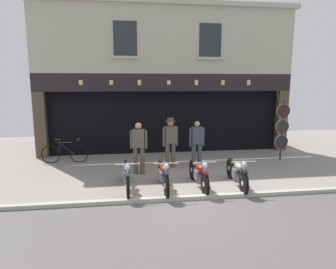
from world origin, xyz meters
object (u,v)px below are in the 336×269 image
object	(u,v)px
motorcycle_left	(127,175)
shopkeeper_center	(170,140)
salesman_left	(139,146)
salesman_right	(197,142)
motorcycle_center_left	(164,175)
motorcycle_center_right	(237,172)
motorcycle_center	(199,173)
leaning_bicycle	(65,153)
tyre_sign_pole	(282,127)
advert_board_near	(135,108)

from	to	relation	value
motorcycle_left	shopkeeper_center	xyz separation A→B (m)	(1.52, 2.03, 0.55)
salesman_left	shopkeeper_center	xyz separation A→B (m)	(1.12, 0.61, 0.04)
motorcycle_left	shopkeeper_center	size ratio (longest dim) A/B	1.19
salesman_left	salesman_right	distance (m)	2.14
motorcycle_center_left	motorcycle_center_right	xyz separation A→B (m)	(2.12, 0.02, -0.01)
motorcycle_center	leaning_bicycle	xyz separation A→B (m)	(-4.30, 3.26, -0.05)
motorcycle_center_left	salesman_right	size ratio (longest dim) A/B	1.22
motorcycle_center	motorcycle_center_right	size ratio (longest dim) A/B	0.95
motorcycle_center	salesman_left	bearing A→B (deg)	-44.10
leaning_bicycle	tyre_sign_pole	bearing A→B (deg)	86.05
motorcycle_center_left	motorcycle_center	bearing A→B (deg)	-175.18
tyre_sign_pole	salesman_right	bearing A→B (deg)	-172.31
motorcycle_center	motorcycle_center_left	bearing A→B (deg)	3.24
tyre_sign_pole	leaning_bicycle	bearing A→B (deg)	175.02
motorcycle_center	salesman_right	world-z (taller)	salesman_right
motorcycle_center_left	leaning_bicycle	size ratio (longest dim) A/B	1.15
motorcycle_center_left	motorcycle_center	size ratio (longest dim) A/B	1.01
motorcycle_left	salesman_right	xyz separation A→B (m)	(2.46, 2.01, 0.47)
motorcycle_center_right	salesman_left	distance (m)	3.18
shopkeeper_center	leaning_bicycle	distance (m)	4.02
motorcycle_left	salesman_left	size ratio (longest dim) A/B	1.23
salesman_left	leaning_bicycle	distance (m)	3.26
motorcycle_center_right	salesman_left	xyz separation A→B (m)	(-2.73, 1.56, 0.52)
salesman_left	leaning_bicycle	size ratio (longest dim) A/B	0.99
salesman_left	tyre_sign_pole	bearing A→B (deg)	-158.36
salesman_left	tyre_sign_pole	size ratio (longest dim) A/B	0.74
motorcycle_center_left	motorcycle_center_right	world-z (taller)	motorcycle_center_left
motorcycle_left	tyre_sign_pole	size ratio (longest dim) A/B	0.91
motorcycle_center_right	salesman_right	world-z (taller)	salesman_right
tyre_sign_pole	advert_board_near	distance (m)	5.88
shopkeeper_center	tyre_sign_pole	world-z (taller)	tyre_sign_pole
motorcycle_center_left	tyre_sign_pole	xyz separation A→B (m)	(4.89, 2.63, 0.84)
motorcycle_center_left	motorcycle_center	distance (m)	1.02
salesman_left	shopkeeper_center	world-z (taller)	shopkeeper_center
motorcycle_center_right	salesman_right	distance (m)	2.30
motorcycle_center	leaning_bicycle	bearing A→B (deg)	-38.44
motorcycle_left	salesman_left	bearing A→B (deg)	-107.56
salesman_right	advert_board_near	distance (m)	3.32
motorcycle_center	advert_board_near	bearing A→B (deg)	-71.01
motorcycle_left	shopkeeper_center	world-z (taller)	shopkeeper_center
shopkeeper_center	advert_board_near	xyz separation A→B (m)	(-1.15, 2.36, 0.92)
motorcycle_center_right	tyre_sign_pole	world-z (taller)	tyre_sign_pole
motorcycle_center	motorcycle_left	bearing A→B (deg)	-3.48
motorcycle_center_left	salesman_left	bearing A→B (deg)	-68.66
salesman_left	leaning_bicycle	bearing A→B (deg)	-22.43
salesman_right	leaning_bicycle	world-z (taller)	salesman_right
leaning_bicycle	motorcycle_left	bearing A→B (deg)	36.67
motorcycle_center	salesman_left	size ratio (longest dim) A/B	1.16
salesman_left	leaning_bicycle	xyz separation A→B (m)	(-2.68, 1.76, -0.57)
salesman_right	leaning_bicycle	distance (m)	4.91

